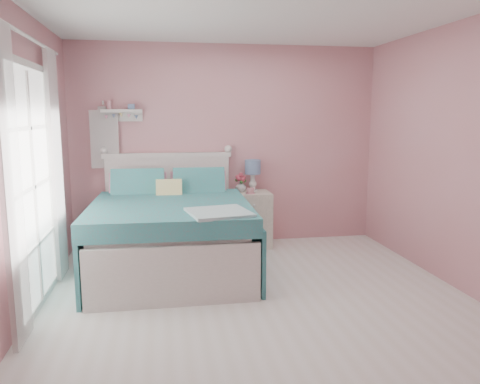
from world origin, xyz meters
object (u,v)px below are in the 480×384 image
object	(u,v)px
vase	(241,186)
table_lamp	(253,169)
bed	(171,233)
nightstand	(251,219)
teacup	(250,191)

from	to	relation	value
vase	table_lamp	bearing A→B (deg)	15.16
bed	vase	distance (m)	1.30
nightstand	table_lamp	distance (m)	0.65
table_lamp	teacup	world-z (taller)	table_lamp
vase	teacup	xyz separation A→B (m)	(0.09, -0.17, -0.03)
vase	teacup	distance (m)	0.20
nightstand	table_lamp	world-z (taller)	table_lamp
table_lamp	vase	distance (m)	0.27
vase	teacup	size ratio (longest dim) A/B	1.49
bed	vase	size ratio (longest dim) A/B	14.56
bed	teacup	world-z (taller)	bed
nightstand	teacup	world-z (taller)	teacup
vase	teacup	world-z (taller)	vase
table_lamp	vase	size ratio (longest dim) A/B	2.80
bed	nightstand	distance (m)	1.32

